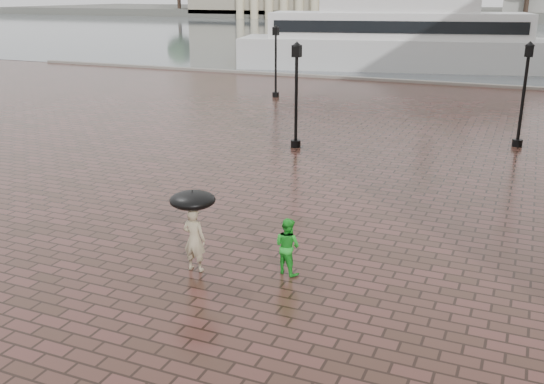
{
  "coord_description": "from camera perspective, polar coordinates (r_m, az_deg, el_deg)",
  "views": [
    {
      "loc": [
        3.26,
        -14.35,
        6.53
      ],
      "look_at": [
        -2.81,
        -0.12,
        1.4
      ],
      "focal_mm": 40.0,
      "sensor_mm": 36.0,
      "label": 1
    }
  ],
  "objects": [
    {
      "name": "ferry_near",
      "position": [
        55.82,
        11.63,
        14.06
      ],
      "size": [
        28.09,
        12.35,
        8.96
      ],
      "rotation": [
        0.0,
        0.0,
        0.22
      ],
      "color": "silver",
      "rests_on": "ground"
    },
    {
      "name": "adult_pedestrian",
      "position": [
        14.86,
        -7.32,
        -4.46
      ],
      "size": [
        0.59,
        0.39,
        1.61
      ],
      "primitive_type": "imported",
      "rotation": [
        0.0,
        0.0,
        3.15
      ],
      "color": "tan",
      "rests_on": "ground"
    },
    {
      "name": "harbour_water",
      "position": [
        106.6,
        21.97,
        13.57
      ],
      "size": [
        240.0,
        240.0,
        0.0
      ],
      "primitive_type": "plane",
      "color": "#485157",
      "rests_on": "ground"
    },
    {
      "name": "child_pedestrian",
      "position": [
        14.64,
        1.47,
        -5.1
      ],
      "size": [
        0.82,
        0.73,
        1.41
      ],
      "primitive_type": "imported",
      "rotation": [
        0.0,
        0.0,
        2.8
      ],
      "color": "green",
      "rests_on": "ground"
    },
    {
      "name": "far_shore",
      "position": [
        174.46,
        22.89,
        15.17
      ],
      "size": [
        300.0,
        60.0,
        2.0
      ],
      "primitive_type": "cube",
      "color": "#4C4C47",
      "rests_on": "ground"
    },
    {
      "name": "umbrella",
      "position": [
        14.5,
        -7.48,
        -0.76
      ],
      "size": [
        1.1,
        1.1,
        1.12
      ],
      "color": "black",
      "rests_on": "ground"
    },
    {
      "name": "street_lamps",
      "position": [
        32.47,
        14.74,
        10.33
      ],
      "size": [
        21.44,
        14.44,
        4.4
      ],
      "color": "black",
      "rests_on": "ground"
    },
    {
      "name": "quay_edge",
      "position": [
        46.92,
        19.17,
        9.36
      ],
      "size": [
        80.0,
        0.6,
        0.3
      ],
      "primitive_type": "cube",
      "color": "slate",
      "rests_on": "ground"
    },
    {
      "name": "ground",
      "position": [
        16.1,
        9.46,
        -5.85
      ],
      "size": [
        300.0,
        300.0,
        0.0
      ],
      "primitive_type": "plane",
      "color": "#342018",
      "rests_on": "ground"
    }
  ]
}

